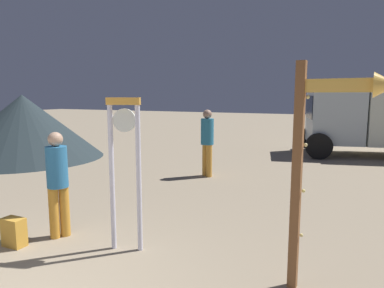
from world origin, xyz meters
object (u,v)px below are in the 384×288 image
at_px(backpack, 14,232).
at_px(dome_tent, 24,127).
at_px(arrow_sign, 327,141).
at_px(person_distant, 207,139).
at_px(person_near_clock, 58,179).
at_px(standing_clock, 125,160).

xyz_separation_m(backpack, dome_tent, (-6.05, 5.13, 0.90)).
relative_size(arrow_sign, dome_tent, 0.48).
relative_size(backpack, dome_tent, 0.08).
xyz_separation_m(person_distant, dome_tent, (-6.90, -0.14, 0.09)).
bearing_deg(person_distant, person_near_clock, -96.07).
bearing_deg(arrow_sign, dome_tent, 156.02).
height_order(person_near_clock, person_distant, person_distant).
bearing_deg(arrow_sign, person_near_clock, -179.15).
bearing_deg(person_distant, dome_tent, -178.80).
height_order(arrow_sign, person_distant, arrow_sign).
distance_m(person_near_clock, person_distant, 4.77).
relative_size(standing_clock, person_distant, 1.19).
bearing_deg(arrow_sign, standing_clock, 179.37).
xyz_separation_m(standing_clock, person_near_clock, (-1.21, -0.09, -0.38)).
relative_size(standing_clock, dome_tent, 0.40).
bearing_deg(backpack, arrow_sign, 8.08).
bearing_deg(dome_tent, arrow_sign, -23.98).
xyz_separation_m(standing_clock, person_distant, (-0.70, 4.66, -0.29)).
distance_m(person_near_clock, dome_tent, 7.88).
bearing_deg(person_distant, standing_clock, -81.44).
bearing_deg(backpack, dome_tent, 139.68).
distance_m(person_distant, dome_tent, 6.90).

